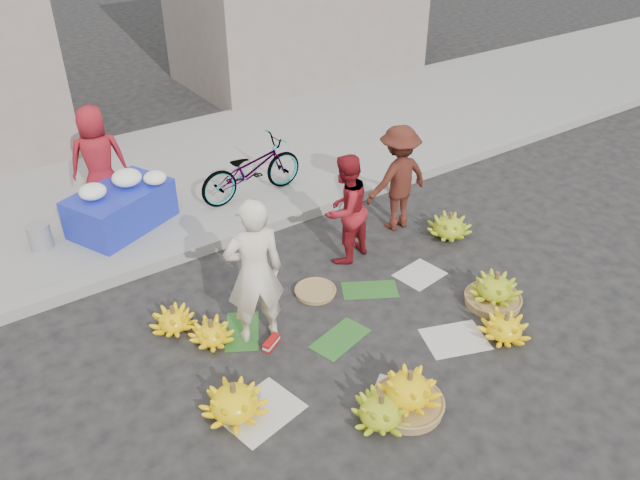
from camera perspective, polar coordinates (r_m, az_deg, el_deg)
ground at (r=6.88m, az=1.55°, el=-7.81°), size 80.00×80.00×0.00m
curb at (r=8.37m, az=-7.32°, el=0.63°), size 40.00×0.25×0.15m
sidewalk at (r=10.08m, az=-13.02°, el=5.69°), size 40.00×4.00×0.12m
newspaper_scatter at (r=6.42m, az=5.83°, el=-11.54°), size 3.20×1.80×0.00m
banana_leaves at (r=6.96m, az=-0.10°, el=-7.22°), size 2.00×1.00×0.00m
banana_bunch_0 at (r=5.90m, az=-7.87°, el=-14.38°), size 0.79×0.79×0.38m
banana_bunch_1 at (r=5.82m, az=5.58°, el=-15.27°), size 0.63×0.63×0.34m
banana_bunch_2 at (r=5.93m, az=8.09°, el=-13.64°), size 0.66×0.66×0.46m
banana_bunch_3 at (r=6.93m, az=16.56°, el=-7.62°), size 0.58×0.58×0.32m
banana_bunch_4 at (r=7.34m, az=15.66°, el=-4.46°), size 0.64×0.64×0.44m
banana_bunch_5 at (r=8.48m, az=11.74°, el=1.26°), size 0.65×0.65×0.36m
banana_bunch_6 at (r=6.69m, az=-9.88°, el=-8.37°), size 0.56×0.56×0.29m
banana_bunch_7 at (r=6.94m, az=-13.22°, el=-7.08°), size 0.46×0.46×0.30m
basket_spare at (r=7.31m, az=-0.42°, el=-4.74°), size 0.61×0.61×0.05m
incense_stack at (r=6.60m, az=-4.47°, el=-9.35°), size 0.24×0.18×0.10m
vendor_cream at (r=6.28m, az=-6.01°, el=-2.97°), size 0.69×0.54×1.65m
vendor_red at (r=7.58m, az=2.32°, el=2.82°), size 0.80×0.70×1.41m
man_striped at (r=8.33m, az=7.15°, el=5.62°), size 0.95×0.56×1.46m
flower_table at (r=8.64m, az=-17.72°, el=3.01°), size 1.50×1.26×0.75m
grey_bucket at (r=8.60m, az=-24.25°, el=0.32°), size 0.29×0.29×0.33m
flower_vendor at (r=8.95m, az=-19.62°, el=6.90°), size 0.83×0.65×1.51m
bicycle at (r=9.01m, az=-6.31°, el=6.47°), size 0.60×1.62×0.85m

